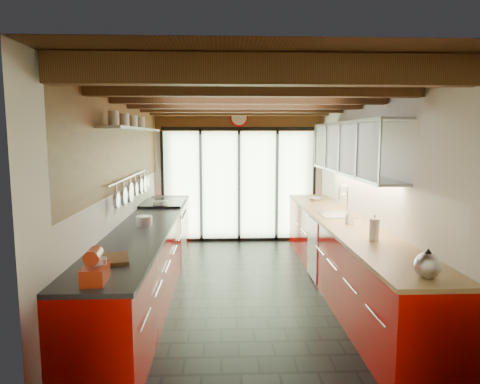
{
  "coord_description": "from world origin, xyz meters",
  "views": [
    {
      "loc": [
        -0.31,
        -5.39,
        2.01
      ],
      "look_at": [
        -0.07,
        0.4,
        1.25
      ],
      "focal_mm": 32.0,
      "sensor_mm": 36.0,
      "label": 1
    }
  ],
  "objects_px": {
    "paper_towel": "(374,230)",
    "bowl": "(315,199)",
    "kettle": "(428,264)",
    "soap_bottle": "(350,217)",
    "stand_mixer": "(95,268)"
  },
  "relations": [
    {
      "from": "kettle",
      "to": "paper_towel",
      "type": "bearing_deg",
      "value": 90.0
    },
    {
      "from": "stand_mixer",
      "to": "kettle",
      "type": "distance_m",
      "value": 2.54
    },
    {
      "from": "kettle",
      "to": "paper_towel",
      "type": "relative_size",
      "value": 0.92
    },
    {
      "from": "paper_towel",
      "to": "stand_mixer",
      "type": "bearing_deg",
      "value": -155.4
    },
    {
      "from": "kettle",
      "to": "soap_bottle",
      "type": "height_order",
      "value": "kettle"
    },
    {
      "from": "paper_towel",
      "to": "bowl",
      "type": "bearing_deg",
      "value": 90.0
    },
    {
      "from": "paper_towel",
      "to": "soap_bottle",
      "type": "bearing_deg",
      "value": 90.0
    },
    {
      "from": "stand_mixer",
      "to": "paper_towel",
      "type": "height_order",
      "value": "paper_towel"
    },
    {
      "from": "stand_mixer",
      "to": "kettle",
      "type": "height_order",
      "value": "stand_mixer"
    },
    {
      "from": "soap_bottle",
      "to": "bowl",
      "type": "relative_size",
      "value": 0.87
    },
    {
      "from": "stand_mixer",
      "to": "soap_bottle",
      "type": "xyz_separation_m",
      "value": [
        2.54,
        2.02,
        -0.02
      ]
    },
    {
      "from": "paper_towel",
      "to": "bowl",
      "type": "distance_m",
      "value": 2.86
    },
    {
      "from": "bowl",
      "to": "soap_bottle",
      "type": "bearing_deg",
      "value": -90.0
    },
    {
      "from": "kettle",
      "to": "paper_towel",
      "type": "distance_m",
      "value": 1.17
    },
    {
      "from": "paper_towel",
      "to": "kettle",
      "type": "bearing_deg",
      "value": -90.0
    }
  ]
}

